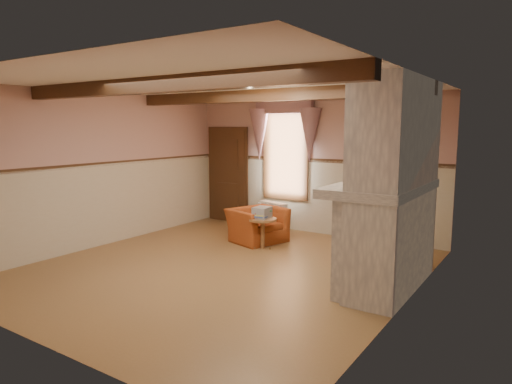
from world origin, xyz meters
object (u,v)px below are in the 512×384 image
Objects in this scene: mantel_clock at (399,171)px; bowl at (379,181)px; side_table at (262,233)px; radiator at (273,216)px; armchair at (257,225)px; oil_lamp at (391,171)px.

bowl is at bearing -90.00° from mantel_clock.
radiator is at bearing 113.96° from side_table.
armchair is 0.52m from side_table.
radiator is 2.50× the size of oil_lamp.
radiator reaches higher than side_table.
mantel_clock reaches higher than radiator.
radiator is 2.92× the size of mantel_clock.
side_table is at bearing 160.31° from bowl.
side_table is 0.79× the size of radiator.
mantel_clock is (2.74, -0.31, 1.20)m from armchair.
oil_lamp reaches higher than radiator.
bowl reaches higher than armchair.
oil_lamp is (2.38, -0.33, 1.29)m from side_table.
side_table is 1.49m from radiator.
side_table is at bearing -118.29° from armchair.
mantel_clock is at bearing 1.60° from side_table.
oil_lamp is at bearing -90.00° from mantel_clock.
bowl is at bearing -18.61° from radiator.
oil_lamp is (0.00, 0.52, 0.10)m from bowl.
bowl is (2.38, -0.85, 1.19)m from side_table.
bowl is 0.92m from mantel_clock.
mantel_clock is (2.38, 0.07, 1.25)m from side_table.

